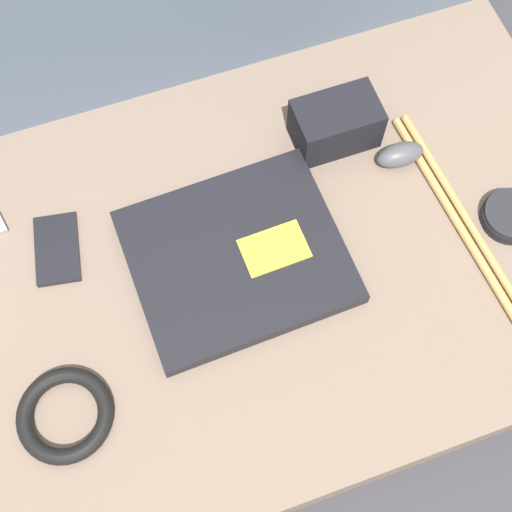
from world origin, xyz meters
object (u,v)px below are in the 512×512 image
Objects in this scene: computer_mouse at (400,155)px; phone_black at (57,249)px; laptop at (237,257)px; speaker_puck at (510,216)px; camera_pouch at (336,124)px.

computer_mouse reaches higher than phone_black.
laptop is at bearing -12.81° from phone_black.
computer_mouse is 0.89× the size of speaker_puck.
computer_mouse is 0.18m from speaker_puck.
speaker_puck is at bearing -11.96° from laptop.
camera_pouch reaches higher than computer_mouse.
phone_black is (-0.51, 0.03, -0.01)m from computer_mouse.
laptop is at bearing 169.87° from speaker_puck.
camera_pouch is (-0.08, 0.07, 0.02)m from computer_mouse.
camera_pouch is at bearing 139.96° from computer_mouse.
speaker_puck is 0.65m from phone_black.
computer_mouse is at bearing 7.01° from phone_black.
speaker_puck is (0.11, -0.14, -0.01)m from computer_mouse.
computer_mouse is 0.11m from camera_pouch.
computer_mouse is 0.52m from phone_black.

